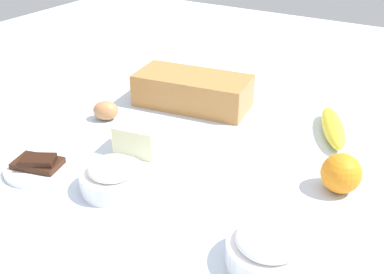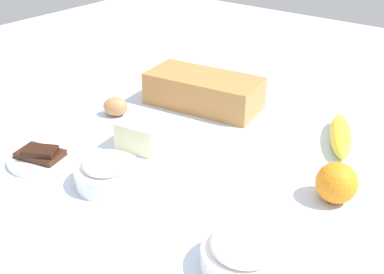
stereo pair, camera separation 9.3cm
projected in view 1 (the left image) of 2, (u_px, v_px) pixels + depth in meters
ground_plane at (192, 158)px, 0.96m from camera, size 2.40×2.40×0.02m
loaf_pan at (193, 90)px, 1.14m from camera, size 0.30×0.17×0.08m
flour_bowl at (113, 176)px, 0.83m from camera, size 0.12×0.12×0.06m
sugar_bowl at (268, 249)px, 0.66m from camera, size 0.12×0.12×0.06m
banana at (333, 127)px, 1.01m from camera, size 0.12×0.19×0.04m
orange_fruit at (341, 173)px, 0.82m from camera, size 0.07×0.07×0.07m
butter_block at (139, 138)px, 0.95m from camera, size 0.10×0.08×0.06m
egg_near_butter at (106, 111)px, 1.08m from camera, size 0.07×0.07×0.05m
chocolate_plate at (38, 166)px, 0.89m from camera, size 0.13×0.13×0.03m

